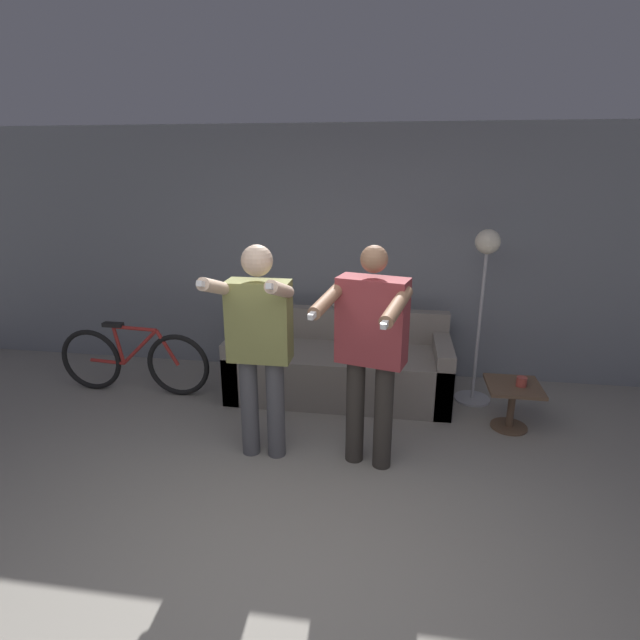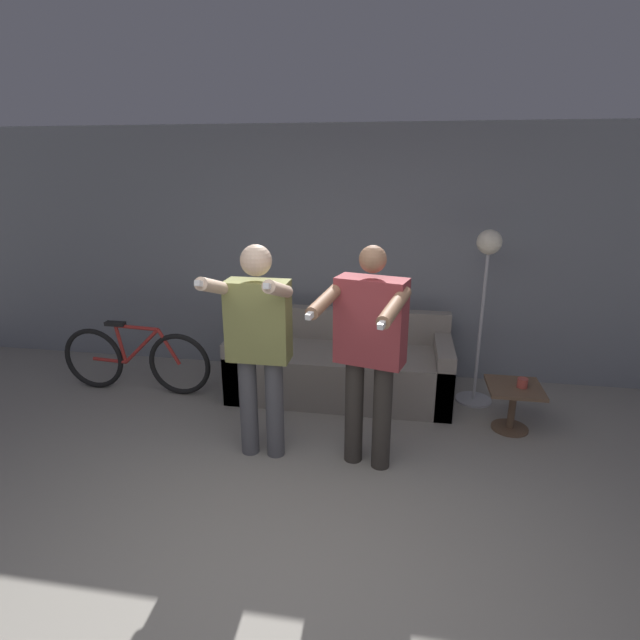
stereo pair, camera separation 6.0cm
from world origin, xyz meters
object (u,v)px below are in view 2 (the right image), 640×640
Objects in this scene: couch at (340,367)px; floor_lamp at (486,277)px; side_table at (513,398)px; person_left at (258,338)px; cat at (358,303)px; person_right at (369,344)px; cup at (522,383)px; bicycle at (136,360)px.

couch is 1.62m from floor_lamp.
floor_lamp is 1.10m from side_table.
person_left is 4.05× the size of cat.
person_right is at bearing -148.52° from side_table.
person_right reaches higher than side_table.
cat reaches higher than side_table.
cup is at bearing -17.26° from side_table.
cat is at bearing 151.67° from side_table.
side_table is (1.42, -0.77, -0.57)m from cat.
cat reaches higher than couch.
bicycle is (-3.64, 0.20, -0.11)m from cup.
person_right is 1.08× the size of bicycle.
person_right is at bearing -150.18° from cup.
floor_lamp reaches higher than bicycle.
cat is at bearing 67.75° from couch.
person_left is at bearing -144.95° from floor_lamp.
cat is at bearing 167.69° from floor_lamp.
person_right is 4.09× the size of cat.
person_left is at bearing -111.59° from couch.
person_left is 2.19m from floor_lamp.
floor_lamp is at bearing -12.31° from cat.
couch is at bearing 163.90° from cup.
person_right is at bearing -20.96° from bicycle.
cat is 0.25× the size of floor_lamp.
floor_lamp is (1.78, 1.25, 0.25)m from person_left.
cup is at bearing -3.07° from bicycle.
cup is at bearing 19.42° from person_left.
person_right is 1.54m from cup.
person_right is 2.64m from bicycle.
cup is at bearing 44.20° from person_right.
person_left reaches higher than cat.
floor_lamp is (0.95, 1.25, 0.25)m from person_right.
couch is 2.05m from bicycle.
cat is at bearing 68.59° from person_left.
cup is at bearing -27.96° from cat.
person_right is at bearing -81.56° from cat.
bicycle is at bearing 177.15° from side_table.
floor_lamp reaches higher than cup.
bicycle is at bearing -174.32° from floor_lamp.
cat is 1.72m from side_table.
couch reaches higher than side_table.
person_right reaches higher than bicycle.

